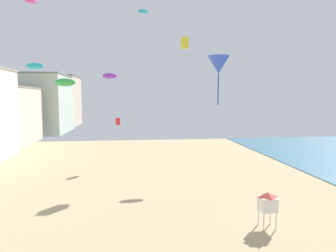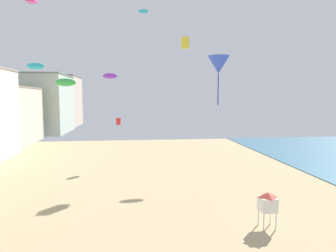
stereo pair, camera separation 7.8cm
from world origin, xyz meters
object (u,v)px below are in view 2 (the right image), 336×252
(kite_cyan_parafoil_2, at_px, (143,11))
(kite_yellow_box, at_px, (185,43))
(kite_red_box, at_px, (118,121))
(kite_cyan_parafoil, at_px, (36,66))
(lifeguard_stand, at_px, (268,202))
(kite_purple_parafoil, at_px, (110,76))
(kite_orange_parafoil, at_px, (219,59))
(kite_blue_delta, at_px, (218,65))
(kite_green_parafoil, at_px, (66,82))

(kite_cyan_parafoil_2, bearing_deg, kite_yellow_box, 15.14)
(kite_cyan_parafoil_2, relative_size, kite_red_box, 1.42)
(kite_cyan_parafoil, bearing_deg, lifeguard_stand, -42.58)
(kite_purple_parafoil, distance_m, kite_orange_parafoil, 15.37)
(lifeguard_stand, xyz_separation_m, kite_orange_parafoil, (2.32, 20.69, 12.68))
(kite_orange_parafoil, bearing_deg, kite_red_box, 178.35)
(kite_purple_parafoil, relative_size, kite_red_box, 1.80)
(kite_blue_delta, bearing_deg, kite_red_box, 111.43)
(kite_yellow_box, xyz_separation_m, kite_red_box, (-9.15, -0.35, -10.66))
(lifeguard_stand, bearing_deg, kite_red_box, 103.54)
(kite_cyan_parafoil_2, height_order, kite_purple_parafoil, kite_cyan_parafoil_2)
(kite_yellow_box, xyz_separation_m, kite_green_parafoil, (-16.39, 1.83, -5.37))
(kite_cyan_parafoil_2, bearing_deg, lifeguard_stand, -68.10)
(lifeguard_stand, bearing_deg, kite_green_parafoil, 113.82)
(kite_cyan_parafoil, distance_m, kite_red_box, 12.36)
(kite_cyan_parafoil, bearing_deg, kite_green_parafoil, 52.04)
(kite_cyan_parafoil, xyz_separation_m, kite_blue_delta, (17.96, -18.84, -1.66))
(kite_red_box, height_order, kite_orange_parafoil, kite_orange_parafoil)
(kite_cyan_parafoil, height_order, kite_blue_delta, kite_cyan_parafoil)
(kite_cyan_parafoil_2, bearing_deg, kite_red_box, 160.78)
(kite_yellow_box, height_order, kite_orange_parafoil, kite_yellow_box)
(kite_green_parafoil, bearing_deg, kite_cyan_parafoil, -127.96)
(lifeguard_stand, xyz_separation_m, kite_blue_delta, (-3.49, 0.87, 9.66))
(lifeguard_stand, distance_m, kite_green_parafoil, 31.31)
(lifeguard_stand, bearing_deg, kite_cyan_parafoil, 122.50)
(kite_cyan_parafoil_2, xyz_separation_m, kite_green_parafoil, (-10.67, 3.38, -8.92))
(lifeguard_stand, relative_size, kite_green_parafoil, 0.91)
(kite_cyan_parafoil, relative_size, kite_cyan_parafoil_2, 1.63)
(kite_purple_parafoil, bearing_deg, lifeguard_stand, -53.01)
(kite_red_box, bearing_deg, kite_cyan_parafoil, -172.18)
(kite_blue_delta, height_order, kite_purple_parafoil, kite_blue_delta)
(kite_cyan_parafoil, xyz_separation_m, kite_purple_parafoil, (9.39, -3.70, -1.40))
(lifeguard_stand, relative_size, kite_orange_parafoil, 1.20)
(lifeguard_stand, relative_size, kite_red_box, 2.77)
(kite_cyan_parafoil_2, relative_size, kite_purple_parafoil, 0.79)
(kite_red_box, xyz_separation_m, kite_orange_parafoil, (13.75, -0.40, 8.47))
(kite_blue_delta, relative_size, kite_green_parafoil, 1.22)
(lifeguard_stand, xyz_separation_m, kite_purple_parafoil, (-12.06, 16.01, 9.93))
(kite_yellow_box, relative_size, kite_cyan_parafoil_2, 1.15)
(kite_blue_delta, bearing_deg, kite_cyan_parafoil, 133.63)
(lifeguard_stand, height_order, kite_blue_delta, kite_blue_delta)
(lifeguard_stand, xyz_separation_m, kite_cyan_parafoil_2, (-8.00, 19.89, 18.43))
(kite_purple_parafoil, bearing_deg, kite_yellow_box, 29.04)
(kite_blue_delta, bearing_deg, kite_green_parafoil, 124.12)
(lifeguard_stand, bearing_deg, kite_cyan_parafoil_2, 96.99)
(kite_cyan_parafoil, bearing_deg, kite_red_box, 7.82)
(kite_cyan_parafoil, xyz_separation_m, kite_orange_parafoil, (23.77, 0.98, 1.36))
(kite_orange_parafoil, bearing_deg, kite_blue_delta, -106.34)
(kite_cyan_parafoil_2, bearing_deg, kite_purple_parafoil, -136.27)
(lifeguard_stand, distance_m, kite_cyan_parafoil, 31.25)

